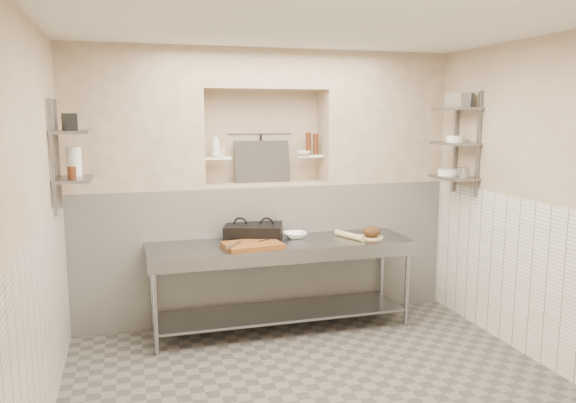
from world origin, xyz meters
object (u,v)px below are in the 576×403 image
object	(u,v)px
cutting_board	(252,245)
rolling_pin	(349,235)
mixing_bowl	(295,235)
panini_press	(254,232)
jug_left	(74,162)
prep_table	(282,268)
bottle_soap	(216,145)
bowl_alcove	(303,153)
bread_loaf	(371,231)

from	to	relation	value
cutting_board	rolling_pin	size ratio (longest dim) A/B	1.35
cutting_board	mixing_bowl	xyz separation A→B (m)	(0.51, 0.30, 0.01)
panini_press	rolling_pin	bearing A→B (deg)	4.05
jug_left	cutting_board	bearing A→B (deg)	-5.26
prep_table	cutting_board	world-z (taller)	cutting_board
mixing_bowl	bottle_soap	xyz separation A→B (m)	(-0.74, 0.36, 0.91)
jug_left	mixing_bowl	bearing A→B (deg)	4.24
cutting_board	bottle_soap	xyz separation A→B (m)	(-0.23, 0.66, 0.91)
mixing_bowl	bowl_alcove	bearing A→B (deg)	60.75
mixing_bowl	cutting_board	bearing A→B (deg)	-149.91
panini_press	bottle_soap	distance (m)	0.96
mixing_bowl	rolling_pin	bearing A→B (deg)	-18.54
prep_table	mixing_bowl	distance (m)	0.38
panini_press	bowl_alcove	distance (m)	1.02
panini_press	cutting_board	size ratio (longest dim) A/B	1.26
cutting_board	jug_left	bearing A→B (deg)	174.74
mixing_bowl	bottle_soap	size ratio (longest dim) A/B	0.97
cutting_board	bottle_soap	world-z (taller)	bottle_soap
cutting_board	jug_left	size ratio (longest dim) A/B	2.10
bread_loaf	jug_left	size ratio (longest dim) A/B	0.73
jug_left	rolling_pin	bearing A→B (deg)	-0.50
bowl_alcove	jug_left	xyz separation A→B (m)	(-2.26, -0.51, 0.00)
panini_press	bowl_alcove	world-z (taller)	bowl_alcove
rolling_pin	bottle_soap	size ratio (longest dim) A/B	1.60
bottle_soap	bowl_alcove	bearing A→B (deg)	-0.46
prep_table	bowl_alcove	bearing A→B (deg)	53.05
bowl_alcove	jug_left	bearing A→B (deg)	-167.32
bowl_alcove	cutting_board	bearing A→B (deg)	-137.45
cutting_board	bowl_alcove	world-z (taller)	bowl_alcove
rolling_pin	bowl_alcove	size ratio (longest dim) A/B	2.56
bowl_alcove	bread_loaf	bearing A→B (deg)	-46.79
bread_loaf	rolling_pin	bearing A→B (deg)	167.77
cutting_board	rolling_pin	distance (m)	1.04
prep_table	bottle_soap	distance (m)	1.41
bread_loaf	jug_left	world-z (taller)	jug_left
mixing_bowl	jug_left	size ratio (longest dim) A/B	0.94
jug_left	bottle_soap	bearing A→B (deg)	21.30
prep_table	bottle_soap	xyz separation A→B (m)	(-0.55, 0.52, 1.19)
prep_table	jug_left	distance (m)	2.17
cutting_board	rolling_pin	xyz separation A→B (m)	(1.03, 0.12, 0.01)
prep_table	mixing_bowl	xyz separation A→B (m)	(0.19, 0.16, 0.29)
rolling_pin	prep_table	bearing A→B (deg)	178.55
cutting_board	bowl_alcove	size ratio (longest dim) A/B	3.47
mixing_bowl	bread_loaf	size ratio (longest dim) A/B	1.28
rolling_pin	jug_left	distance (m)	2.70
bowl_alcove	mixing_bowl	bearing A→B (deg)	-119.25
mixing_bowl	bread_loaf	xyz separation A→B (m)	(0.74, -0.22, 0.04)
bottle_soap	jug_left	world-z (taller)	bottle_soap
cutting_board	mixing_bowl	world-z (taller)	mixing_bowl
rolling_pin	bowl_alcove	xyz separation A→B (m)	(-0.32, 0.53, 0.81)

